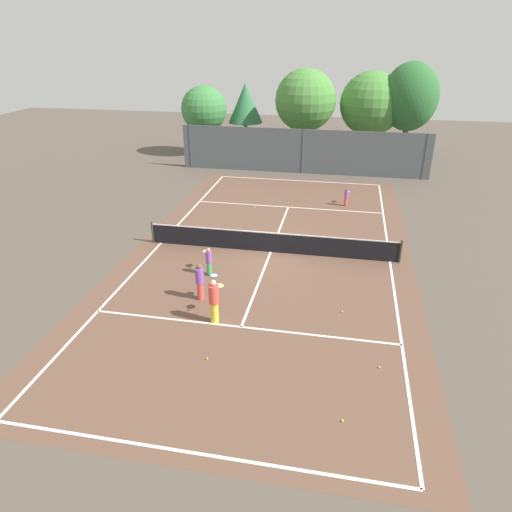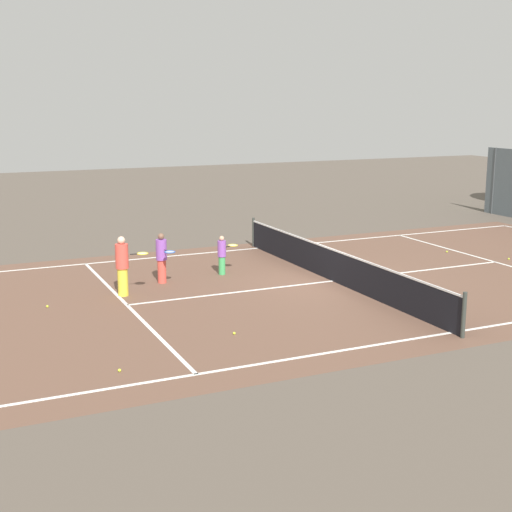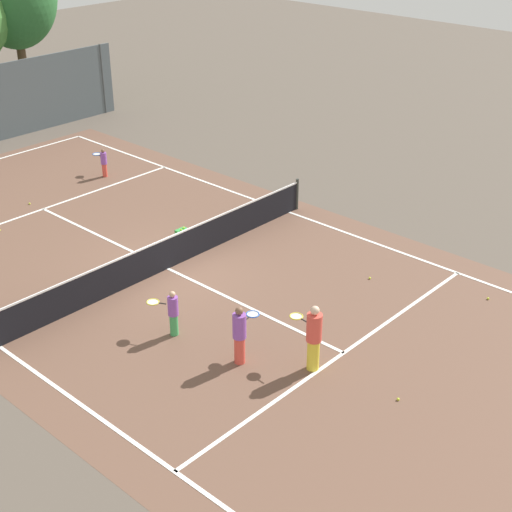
% 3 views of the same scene
% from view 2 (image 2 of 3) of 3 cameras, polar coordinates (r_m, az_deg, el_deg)
% --- Properties ---
extents(ground_plane, '(80.00, 80.00, 0.00)m').
position_cam_2_polar(ground_plane, '(21.96, 6.14, -2.01)').
color(ground_plane, brown).
extents(court_surface, '(13.00, 25.00, 0.01)m').
position_cam_2_polar(court_surface, '(21.96, 6.14, -2.00)').
color(court_surface, brown).
rests_on(court_surface, ground_plane).
extents(tennis_net, '(11.90, 0.10, 1.10)m').
position_cam_2_polar(tennis_net, '(21.84, 6.17, -0.71)').
color(tennis_net, '#333833').
rests_on(tennis_net, ground_plane).
extents(player_1, '(0.42, 0.94, 1.70)m').
position_cam_2_polar(player_1, '(20.36, -10.58, -0.73)').
color(player_1, yellow).
rests_on(player_1, ground_plane).
extents(player_2, '(0.59, 0.83, 1.24)m').
position_cam_2_polar(player_2, '(22.59, -2.69, 0.14)').
color(player_2, '#3FA559').
rests_on(player_2, ground_plane).
extents(player_3, '(0.91, 0.44, 1.52)m').
position_cam_2_polar(player_3, '(21.64, -7.52, -0.11)').
color(player_3, '#E54C3F').
rests_on(player_3, ground_plane).
extents(ball_crate, '(0.39, 0.38, 0.43)m').
position_cam_2_polar(ball_crate, '(21.17, 10.81, -2.18)').
color(ball_crate, green).
rests_on(ball_crate, ground_plane).
extents(tennis_ball_0, '(0.07, 0.07, 0.07)m').
position_cam_2_polar(tennis_ball_0, '(16.91, -1.75, -6.17)').
color(tennis_ball_0, '#CCE533').
rests_on(tennis_ball_0, ground_plane).
extents(tennis_ball_2, '(0.07, 0.07, 0.07)m').
position_cam_2_polar(tennis_ball_2, '(26.28, 19.50, -0.22)').
color(tennis_ball_2, '#CCE533').
rests_on(tennis_ball_2, ground_plane).
extents(tennis_ball_3, '(0.07, 0.07, 0.07)m').
position_cam_2_polar(tennis_ball_3, '(19.85, -16.30, -3.87)').
color(tennis_ball_3, '#CCE533').
rests_on(tennis_ball_3, ground_plane).
extents(tennis_ball_4, '(0.07, 0.07, 0.07)m').
position_cam_2_polar(tennis_ball_4, '(26.87, 14.98, 0.33)').
color(tennis_ball_4, '#CCE533').
rests_on(tennis_ball_4, ground_plane).
extents(tennis_ball_5, '(0.07, 0.07, 0.07)m').
position_cam_2_polar(tennis_ball_5, '(14.92, -10.83, -8.94)').
color(tennis_ball_5, '#CCE533').
rests_on(tennis_ball_5, ground_plane).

